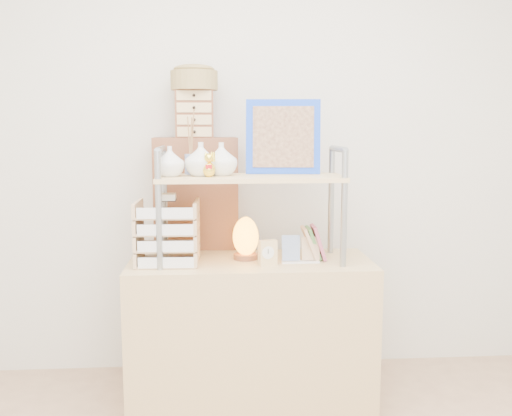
# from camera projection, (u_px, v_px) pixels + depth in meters

# --- Properties ---
(room_shell) EXTENTS (3.42, 3.41, 2.61)m
(room_shell) POSITION_uv_depth(u_px,v_px,m) (265.00, 40.00, 1.89)
(room_shell) COLOR silver
(room_shell) RESTS_ON ground
(desk) EXTENTS (1.20, 0.50, 0.75)m
(desk) POSITION_uv_depth(u_px,v_px,m) (251.00, 333.00, 2.87)
(desk) COLOR tan
(desk) RESTS_ON ground
(cabinet) EXTENTS (0.46, 0.25, 1.35)m
(cabinet) POSITION_uv_depth(u_px,v_px,m) (197.00, 259.00, 3.18)
(cabinet) COLOR brown
(cabinet) RESTS_ON ground
(hutch) EXTENTS (0.90, 0.34, 0.79)m
(hutch) POSITION_uv_depth(u_px,v_px,m) (234.00, 169.00, 2.77)
(hutch) COLOR gray
(hutch) RESTS_ON desk
(letter_tray) EXTENTS (0.29, 0.27, 0.34)m
(letter_tray) POSITION_uv_depth(u_px,v_px,m) (167.00, 236.00, 2.74)
(letter_tray) COLOR tan
(letter_tray) RESTS_ON desk
(salt_lamp) EXTENTS (0.14, 0.13, 0.21)m
(salt_lamp) POSITION_uv_depth(u_px,v_px,m) (246.00, 238.00, 2.84)
(salt_lamp) COLOR brown
(salt_lamp) RESTS_ON desk
(desk_clock) EXTENTS (0.09, 0.06, 0.12)m
(desk_clock) POSITION_uv_depth(u_px,v_px,m) (268.00, 253.00, 2.72)
(desk_clock) COLOR #D8B474
(desk_clock) RESTS_ON desk
(postcard_stand) EXTENTS (0.19, 0.06, 0.13)m
(postcard_stand) POSITION_uv_depth(u_px,v_px,m) (300.00, 255.00, 2.78)
(postcard_stand) COLOR white
(postcard_stand) RESTS_ON desk
(drawer_chest) EXTENTS (0.20, 0.16, 0.25)m
(drawer_chest) POSITION_uv_depth(u_px,v_px,m) (195.00, 114.00, 3.04)
(drawer_chest) COLOR brown
(drawer_chest) RESTS_ON cabinet
(woven_basket) EXTENTS (0.25, 0.25, 0.10)m
(woven_basket) POSITION_uv_depth(u_px,v_px,m) (194.00, 81.00, 3.02)
(woven_basket) COLOR olive
(woven_basket) RESTS_ON drawer_chest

